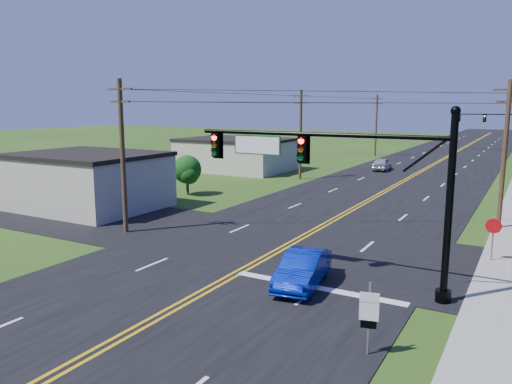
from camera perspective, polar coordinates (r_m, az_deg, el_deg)
The scene contains 16 objects.
ground at distance 17.80m, azimuth -14.83°, elevation -15.37°, with size 260.00×260.00×0.00m, color #254614.
road_main at distance 62.88m, azimuth 18.71°, elevation 2.55°, with size 16.00×220.00×0.04m, color black.
road_cross at distance 27.09m, azimuth 3.19°, elevation -6.14°, with size 70.00×10.00×0.04m, color black.
signal_mast_main at distance 20.83m, azimuth 9.16°, elevation 2.18°, with size 11.30×0.60×7.48m.
signal_mast_far at distance 91.69m, azimuth 25.20°, elevation 7.13°, with size 10.98×0.60×7.48m.
cream_bldg_near at distance 38.51m, azimuth -18.68°, elevation 1.25°, with size 10.20×8.20×4.10m.
cream_bldg_far at distance 58.29m, azimuth -2.26°, elevation 4.34°, with size 12.20×9.20×3.70m.
utility_pole_left_a at distance 30.06m, azimuth -15.00°, elevation 4.26°, with size 1.80×0.28×9.00m.
utility_pole_left_b at distance 50.97m, azimuth 5.11°, elevation 6.74°, with size 1.80×0.28×9.00m.
utility_pole_left_c at distance 76.36m, azimuth 13.57°, elevation 7.55°, with size 1.80×0.28×9.00m.
utility_pole_right_a at distance 33.53m, azimuth 26.54°, elevation 4.11°, with size 1.80×0.28×9.00m.
tree_left at distance 42.31m, azimuth -7.88°, elevation 2.56°, with size 2.40×2.40×3.37m.
blue_car at distance 21.20m, azimuth 5.36°, elevation -8.81°, with size 1.52×4.36×1.44m, color #071DA5.
distant_car at distance 59.64m, azimuth 14.20°, elevation 3.08°, with size 1.71×4.24×1.45m, color silver.
route_sign at distance 15.72m, azimuth 12.79°, elevation -13.38°, with size 0.57×0.17×2.33m.
stop_sign at distance 26.57m, azimuth 25.49°, elevation -3.98°, with size 0.78×0.09×2.18m.
Camera 1 is at (11.45, -11.38, 7.51)m, focal length 35.00 mm.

